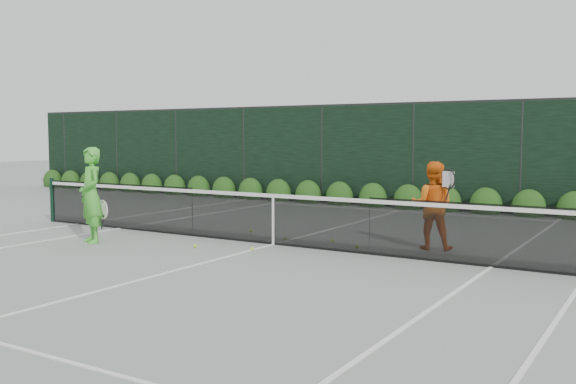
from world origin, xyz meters
The scene contains 8 objects.
ground centered at (0.00, 0.00, 0.00)m, with size 80.00×80.00×0.00m, color gray.
tennis_net centered at (-0.02, 0.00, 0.53)m, with size 12.90×0.10×1.07m.
player_woman centered at (-3.16, -1.65, 0.93)m, with size 0.81×0.69×1.87m.
player_man centered at (2.76, 1.12, 0.81)m, with size 0.95×0.77×1.62m.
court_lines centered at (0.00, 0.00, 0.01)m, with size 11.03×23.83×0.01m.
windscreen_fence centered at (0.00, -2.71, 1.51)m, with size 32.00×21.07×3.06m.
hedge_row centered at (0.00, 7.15, 0.23)m, with size 31.66×0.65×0.94m.
tennis_balls centered at (0.00, 0.20, 0.03)m, with size 2.89×2.23×0.07m.
Camera 1 is at (6.59, -10.24, 2.08)m, focal length 40.00 mm.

